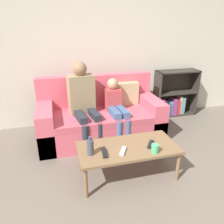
{
  "coord_description": "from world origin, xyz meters",
  "views": [
    {
      "loc": [
        -0.73,
        -1.15,
        1.64
      ],
      "look_at": [
        -0.07,
        1.32,
        0.6
      ],
      "focal_mm": 35.0,
      "sensor_mm": 36.0,
      "label": 1
    }
  ],
  "objects_px": {
    "tv_remote_0": "(151,144)",
    "bookshelf": "(173,98)",
    "coffee_table": "(128,149)",
    "bottle": "(90,147)",
    "cup_near": "(155,148)",
    "couch": "(100,118)",
    "person_child": "(116,106)",
    "tv_remote_1": "(123,151)",
    "person_adult": "(83,98)",
    "tv_remote_2": "(105,153)"
  },
  "relations": [
    {
      "from": "bookshelf",
      "to": "cup_near",
      "type": "height_order",
      "value": "bookshelf"
    },
    {
      "from": "cup_near",
      "to": "tv_remote_0",
      "type": "xyz_separation_m",
      "value": [
        0.02,
        0.15,
        -0.04
      ]
    },
    {
      "from": "coffee_table",
      "to": "tv_remote_1",
      "type": "height_order",
      "value": "tv_remote_1"
    },
    {
      "from": "coffee_table",
      "to": "bottle",
      "type": "distance_m",
      "value": 0.44
    },
    {
      "from": "bottle",
      "to": "tv_remote_2",
      "type": "bearing_deg",
      "value": -11.78
    },
    {
      "from": "couch",
      "to": "tv_remote_2",
      "type": "height_order",
      "value": "couch"
    },
    {
      "from": "bookshelf",
      "to": "person_adult",
      "type": "height_order",
      "value": "person_adult"
    },
    {
      "from": "coffee_table",
      "to": "tv_remote_0",
      "type": "bearing_deg",
      "value": -7.99
    },
    {
      "from": "person_adult",
      "to": "cup_near",
      "type": "distance_m",
      "value": 1.3
    },
    {
      "from": "coffee_table",
      "to": "person_adult",
      "type": "bearing_deg",
      "value": 109.95
    },
    {
      "from": "tv_remote_0",
      "to": "bookshelf",
      "type": "bearing_deg",
      "value": 87.95
    },
    {
      "from": "coffee_table",
      "to": "person_child",
      "type": "distance_m",
      "value": 0.92
    },
    {
      "from": "bottle",
      "to": "person_adult",
      "type": "bearing_deg",
      "value": 85.6
    },
    {
      "from": "tv_remote_1",
      "to": "tv_remote_2",
      "type": "relative_size",
      "value": 0.99
    },
    {
      "from": "couch",
      "to": "person_adult",
      "type": "distance_m",
      "value": 0.46
    },
    {
      "from": "bookshelf",
      "to": "tv_remote_2",
      "type": "relative_size",
      "value": 4.89
    },
    {
      "from": "couch",
      "to": "person_child",
      "type": "relative_size",
      "value": 2.01
    },
    {
      "from": "couch",
      "to": "bookshelf",
      "type": "xyz_separation_m",
      "value": [
        1.53,
        0.5,
        0.03
      ]
    },
    {
      "from": "tv_remote_0",
      "to": "tv_remote_2",
      "type": "relative_size",
      "value": 0.96
    },
    {
      "from": "coffee_table",
      "to": "cup_near",
      "type": "relative_size",
      "value": 11.88
    },
    {
      "from": "coffee_table",
      "to": "tv_remote_0",
      "type": "xyz_separation_m",
      "value": [
        0.26,
        -0.04,
        0.05
      ]
    },
    {
      "from": "couch",
      "to": "coffee_table",
      "type": "distance_m",
      "value": 1.05
    },
    {
      "from": "cup_near",
      "to": "bottle",
      "type": "relative_size",
      "value": 0.45
    },
    {
      "from": "coffee_table",
      "to": "bottle",
      "type": "relative_size",
      "value": 5.33
    },
    {
      "from": "bookshelf",
      "to": "tv_remote_2",
      "type": "distance_m",
      "value": 2.36
    },
    {
      "from": "tv_remote_0",
      "to": "tv_remote_1",
      "type": "height_order",
      "value": "same"
    },
    {
      "from": "bottle",
      "to": "bookshelf",
      "type": "bearing_deg",
      "value": 40.43
    },
    {
      "from": "tv_remote_1",
      "to": "person_adult",
      "type": "bearing_deg",
      "value": 132.89
    },
    {
      "from": "bottle",
      "to": "tv_remote_1",
      "type": "bearing_deg",
      "value": -7.52
    },
    {
      "from": "bottle",
      "to": "coffee_table",
      "type": "bearing_deg",
      "value": 5.99
    },
    {
      "from": "tv_remote_0",
      "to": "bottle",
      "type": "bearing_deg",
      "value": -144.49
    },
    {
      "from": "person_adult",
      "to": "person_child",
      "type": "bearing_deg",
      "value": -15.32
    },
    {
      "from": "couch",
      "to": "coffee_table",
      "type": "bearing_deg",
      "value": -85.22
    },
    {
      "from": "tv_remote_0",
      "to": "cup_near",
      "type": "bearing_deg",
      "value": -63.26
    },
    {
      "from": "tv_remote_1",
      "to": "tv_remote_2",
      "type": "xyz_separation_m",
      "value": [
        -0.2,
        0.01,
        0.0
      ]
    },
    {
      "from": "tv_remote_1",
      "to": "bookshelf",
      "type": "bearing_deg",
      "value": 75.82
    },
    {
      "from": "cup_near",
      "to": "tv_remote_2",
      "type": "relative_size",
      "value": 0.53
    },
    {
      "from": "couch",
      "to": "tv_remote_0",
      "type": "relative_size",
      "value": 10.82
    },
    {
      "from": "person_child",
      "to": "tv_remote_0",
      "type": "bearing_deg",
      "value": -85.34
    },
    {
      "from": "person_adult",
      "to": "bookshelf",
      "type": "bearing_deg",
      "value": 9.77
    },
    {
      "from": "couch",
      "to": "tv_remote_1",
      "type": "bearing_deg",
      "value": -89.95
    },
    {
      "from": "cup_near",
      "to": "person_child",
      "type": "bearing_deg",
      "value": 96.07
    },
    {
      "from": "cup_near",
      "to": "tv_remote_1",
      "type": "distance_m",
      "value": 0.34
    },
    {
      "from": "bookshelf",
      "to": "bottle",
      "type": "height_order",
      "value": "bookshelf"
    },
    {
      "from": "bookshelf",
      "to": "tv_remote_0",
      "type": "relative_size",
      "value": 5.1
    },
    {
      "from": "person_adult",
      "to": "person_child",
      "type": "relative_size",
      "value": 1.29
    },
    {
      "from": "cup_near",
      "to": "tv_remote_2",
      "type": "distance_m",
      "value": 0.53
    },
    {
      "from": "coffee_table",
      "to": "person_child",
      "type": "relative_size",
      "value": 1.22
    },
    {
      "from": "tv_remote_1",
      "to": "tv_remote_2",
      "type": "distance_m",
      "value": 0.2
    },
    {
      "from": "tv_remote_0",
      "to": "person_adult",
      "type": "bearing_deg",
      "value": 156.09
    }
  ]
}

